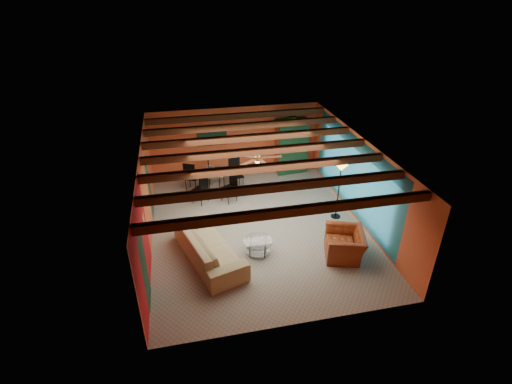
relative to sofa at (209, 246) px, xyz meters
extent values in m
cube|color=gray|center=(1.64, 1.25, -0.41)|extent=(6.50, 8.00, 0.01)
cube|color=silver|center=(1.64, 1.25, 2.29)|extent=(6.50, 8.00, 0.01)
cube|color=#CB542E|center=(1.64, 5.25, 0.94)|extent=(6.50, 0.02, 2.70)
cube|color=#A41217|center=(-1.61, 1.25, 0.94)|extent=(0.02, 8.00, 2.70)
cube|color=teal|center=(4.89, 1.25, 0.94)|extent=(0.02, 8.00, 2.70)
imported|color=#988A62|center=(0.00, 0.00, 0.00)|extent=(1.87, 3.01, 0.82)
imported|color=maroon|center=(3.72, -0.65, -0.03)|extent=(1.33, 1.43, 0.77)
cube|color=brown|center=(3.84, 4.95, 0.64)|extent=(1.24, 0.69, 2.09)
cube|color=black|center=(0.74, 5.21, 1.24)|extent=(1.05, 0.03, 0.65)
imported|color=#26661E|center=(3.84, 4.95, 1.93)|extent=(0.45, 0.39, 0.49)
imported|color=orange|center=(0.60, 3.79, 0.84)|extent=(0.22, 0.22, 0.21)
camera|label=1|loc=(-0.52, -8.53, 6.39)|focal=26.76mm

